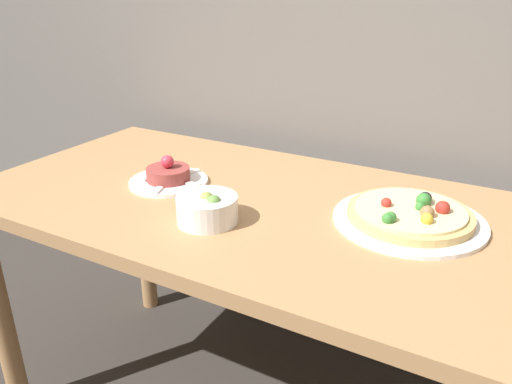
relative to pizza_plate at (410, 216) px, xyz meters
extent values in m
cube|color=#AD7F51|center=(-0.36, -0.06, -0.03)|extent=(1.44, 0.73, 0.03)
cylinder|color=#AD7F51|center=(-1.03, -0.37, -0.40)|extent=(0.06, 0.06, 0.69)
cylinder|color=#AD7F51|center=(-1.03, 0.25, -0.40)|extent=(0.06, 0.06, 0.69)
cylinder|color=white|center=(0.00, 0.00, -0.01)|extent=(0.33, 0.33, 0.01)
cylinder|color=#DBB26B|center=(0.00, 0.00, 0.00)|extent=(0.27, 0.27, 0.02)
cylinder|color=beige|center=(0.00, 0.00, 0.01)|extent=(0.24, 0.24, 0.01)
sphere|color=black|center=(0.02, 0.05, 0.03)|extent=(0.03, 0.03, 0.03)
sphere|color=#B22D23|center=(-0.05, -0.01, 0.02)|extent=(0.02, 0.02, 0.02)
sphere|color=gold|center=(0.04, -0.05, 0.03)|extent=(0.03, 0.03, 0.03)
sphere|color=#387F33|center=(-0.03, -0.09, 0.02)|extent=(0.02, 0.02, 0.02)
sphere|color=#387F33|center=(-0.02, -0.08, 0.03)|extent=(0.03, 0.03, 0.03)
sphere|color=#387F33|center=(0.02, 0.04, 0.03)|extent=(0.03, 0.03, 0.03)
sphere|color=#387F33|center=(0.02, 0.01, 0.02)|extent=(0.02, 0.02, 0.02)
sphere|color=#997047|center=(0.04, -0.02, 0.03)|extent=(0.03, 0.03, 0.03)
sphere|color=#B22D23|center=(0.06, 0.02, 0.03)|extent=(0.03, 0.03, 0.03)
cylinder|color=white|center=(-0.62, -0.07, -0.01)|extent=(0.21, 0.21, 0.01)
cylinder|color=#933D38|center=(-0.62, -0.07, 0.01)|extent=(0.11, 0.11, 0.03)
sphere|color=#E0384C|center=(-0.62, -0.07, 0.04)|extent=(0.03, 0.03, 0.03)
cube|color=white|center=(-0.54, -0.07, 0.00)|extent=(0.04, 0.02, 0.01)
cube|color=white|center=(-0.59, 0.00, 0.00)|extent=(0.03, 0.04, 0.01)
cube|color=white|center=(-0.68, -0.03, 0.00)|extent=(0.04, 0.04, 0.01)
cube|color=white|center=(-0.68, -0.12, 0.00)|extent=(0.04, 0.04, 0.01)
cube|color=white|center=(-0.59, -0.15, 0.00)|extent=(0.03, 0.04, 0.01)
cylinder|color=white|center=(-0.40, -0.21, 0.01)|extent=(0.14, 0.14, 0.06)
sphere|color=#8EA34C|center=(-0.40, -0.21, 0.04)|extent=(0.03, 0.03, 0.03)
sphere|color=#668E42|center=(-0.40, -0.21, 0.04)|extent=(0.03, 0.03, 0.03)
sphere|color=#668E42|center=(-0.37, -0.22, 0.04)|extent=(0.03, 0.03, 0.03)
camera|label=1|loc=(0.19, -1.04, 0.48)|focal=35.00mm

